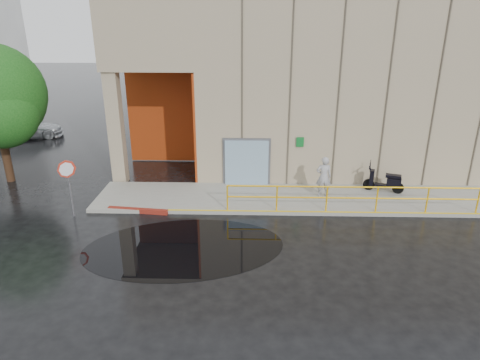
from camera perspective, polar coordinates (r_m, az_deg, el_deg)
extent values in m
plane|color=black|center=(13.89, -0.33, -10.05)|extent=(120.00, 120.00, 0.00)
cube|color=gray|center=(18.22, 12.85, -2.47)|extent=(20.00, 3.00, 0.15)
cube|color=tan|center=(23.78, 15.58, 12.60)|extent=(16.00, 10.00, 8.00)
cube|color=tan|center=(23.33, -9.83, 19.07)|extent=(4.00, 10.00, 3.00)
cube|color=tan|center=(19.82, -16.20, 6.54)|extent=(0.60, 0.60, 5.00)
cube|color=#A62F0F|center=(22.34, -9.92, 8.63)|extent=(3.80, 0.15, 4.90)
cube|color=#A62F0F|center=(20.34, -5.43, 7.64)|extent=(0.10, 3.50, 4.90)
cube|color=#91B1C6|center=(18.77, 0.88, 2.30)|extent=(1.90, 0.10, 2.00)
cube|color=slate|center=(18.84, 0.89, 2.38)|extent=(2.10, 0.06, 2.20)
cube|color=#0E6223|center=(18.66, 8.01, 5.03)|extent=(0.32, 0.04, 0.42)
cylinder|color=#F8B50D|center=(16.65, 14.83, -0.92)|extent=(9.50, 0.06, 0.06)
cylinder|color=#F8B50D|center=(16.82, 14.68, -2.34)|extent=(9.50, 0.06, 0.06)
imported|color=#9F9FA3|center=(17.89, 11.10, 0.44)|extent=(0.63, 0.41, 1.71)
cylinder|color=black|center=(19.23, 16.77, -0.57)|extent=(0.48, 0.24, 0.48)
cylinder|color=black|center=(19.22, 20.31, -1.02)|extent=(0.48, 0.24, 0.48)
cylinder|color=slate|center=(17.27, -21.66, -1.54)|extent=(0.06, 0.06, 1.97)
cylinder|color=red|center=(16.93, -22.12, 1.37)|extent=(0.55, 0.46, 0.68)
cylinder|color=white|center=(16.91, -22.15, 1.34)|extent=(0.42, 0.35, 0.54)
cube|color=maroon|center=(17.16, -13.47, -3.98)|extent=(2.40, 0.46, 0.18)
cube|color=black|center=(14.46, -7.49, -8.90)|extent=(7.18, 5.05, 0.01)
imported|color=#B2B5B9|center=(30.01, -26.71, 6.18)|extent=(4.69, 3.08, 1.26)
cylinder|color=black|center=(22.20, -28.78, 3.15)|extent=(0.36, 0.36, 2.69)
sphere|color=#1F5D18|center=(20.95, -29.22, 7.84)|extent=(3.06, 3.06, 3.06)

